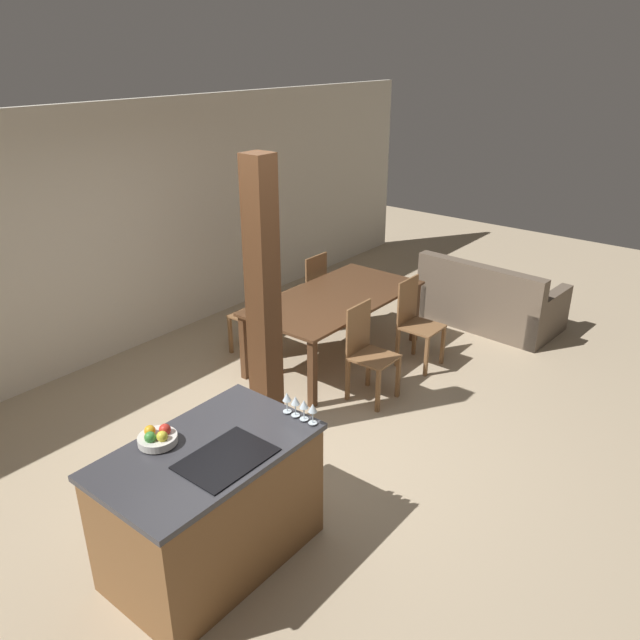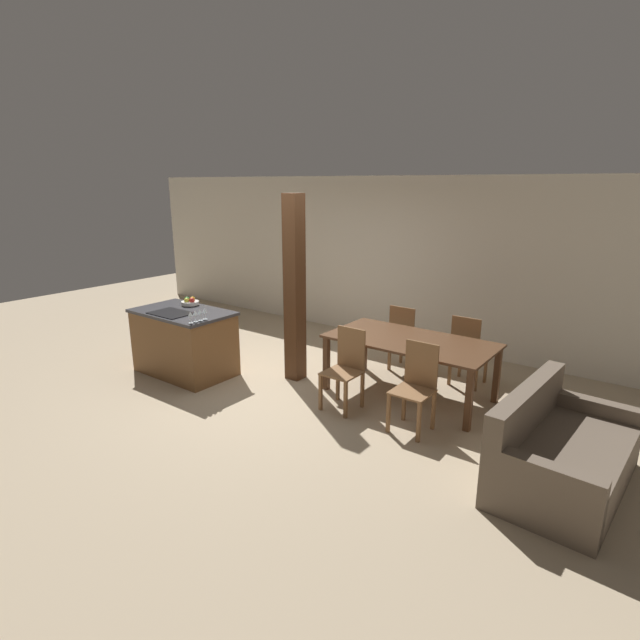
% 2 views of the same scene
% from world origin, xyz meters
% --- Properties ---
extents(ground_plane, '(16.00, 16.00, 0.00)m').
position_xyz_m(ground_plane, '(0.00, 0.00, 0.00)').
color(ground_plane, tan).
extents(wall_back, '(11.20, 0.08, 2.70)m').
position_xyz_m(wall_back, '(0.00, 2.78, 1.35)').
color(wall_back, silver).
rests_on(wall_back, ground_plane).
extents(kitchen_island, '(1.39, 0.85, 0.91)m').
position_xyz_m(kitchen_island, '(-1.30, -0.41, 0.45)').
color(kitchen_island, brown).
rests_on(kitchen_island, ground_plane).
extents(fruit_bowl, '(0.25, 0.25, 0.11)m').
position_xyz_m(fruit_bowl, '(-1.46, -0.14, 0.95)').
color(fruit_bowl, silver).
rests_on(fruit_bowl, kitchen_island).
extents(wine_glass_near, '(0.06, 0.06, 0.15)m').
position_xyz_m(wine_glass_near, '(-0.68, -0.76, 1.02)').
color(wine_glass_near, silver).
rests_on(wine_glass_near, kitchen_island).
extents(wine_glass_middle, '(0.06, 0.06, 0.15)m').
position_xyz_m(wine_glass_middle, '(-0.68, -0.69, 1.02)').
color(wine_glass_middle, silver).
rests_on(wine_glass_middle, kitchen_island).
extents(wine_glass_far, '(0.06, 0.06, 0.15)m').
position_xyz_m(wine_glass_far, '(-0.68, -0.61, 1.02)').
color(wine_glass_far, silver).
rests_on(wine_glass_far, kitchen_island).
extents(wine_glass_end, '(0.06, 0.06, 0.15)m').
position_xyz_m(wine_glass_end, '(-0.68, -0.54, 1.02)').
color(wine_glass_end, silver).
rests_on(wine_glass_end, kitchen_island).
extents(dining_table, '(2.01, 1.04, 0.74)m').
position_xyz_m(dining_table, '(1.56, 0.76, 0.66)').
color(dining_table, '#51331E').
rests_on(dining_table, ground_plane).
extents(dining_chair_near_left, '(0.40, 0.40, 0.95)m').
position_xyz_m(dining_chair_near_left, '(1.11, 0.02, 0.50)').
color(dining_chair_near_left, brown).
rests_on(dining_chair_near_left, ground_plane).
extents(dining_chair_near_right, '(0.40, 0.40, 0.95)m').
position_xyz_m(dining_chair_near_right, '(2.02, 0.02, 0.50)').
color(dining_chair_near_right, brown).
rests_on(dining_chair_near_right, ground_plane).
extents(dining_chair_far_left, '(0.40, 0.40, 0.95)m').
position_xyz_m(dining_chair_far_left, '(1.11, 1.50, 0.50)').
color(dining_chair_far_left, brown).
rests_on(dining_chair_far_left, ground_plane).
extents(dining_chair_far_right, '(0.40, 0.40, 0.95)m').
position_xyz_m(dining_chair_far_right, '(2.02, 1.50, 0.50)').
color(dining_chair_far_right, brown).
rests_on(dining_chair_far_right, ground_plane).
extents(couch, '(1.00, 1.68, 0.85)m').
position_xyz_m(couch, '(3.52, -0.16, 0.28)').
color(couch, brown).
rests_on(couch, ground_plane).
extents(timber_post, '(0.21, 0.21, 2.47)m').
position_xyz_m(timber_post, '(0.06, 0.37, 1.23)').
color(timber_post, '#4C2D19').
rests_on(timber_post, ground_plane).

